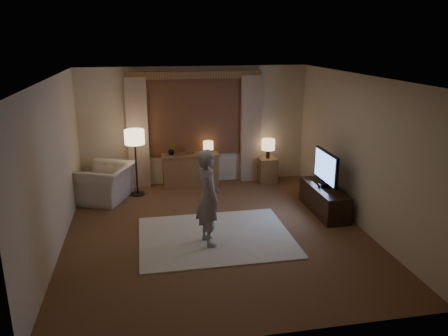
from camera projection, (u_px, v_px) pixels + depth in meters
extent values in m
cube|color=brown|center=(216.00, 233.00, 7.44)|extent=(5.00, 5.50, 0.02)
cube|color=silver|center=(215.00, 77.00, 6.69)|extent=(5.00, 5.50, 0.02)
cube|color=beige|center=(195.00, 126.00, 9.66)|extent=(5.00, 0.02, 2.60)
cube|color=beige|center=(261.00, 230.00, 4.47)|extent=(5.00, 0.02, 2.60)
cube|color=beige|center=(53.00, 167.00, 6.62)|extent=(0.02, 5.50, 2.60)
cube|color=beige|center=(359.00, 152.00, 7.51)|extent=(0.02, 5.50, 2.60)
cube|color=black|center=(195.00, 115.00, 9.56)|extent=(2.00, 0.01, 1.70)
cube|color=brown|center=(195.00, 115.00, 9.55)|extent=(2.08, 0.04, 1.78)
cube|color=tan|center=(138.00, 134.00, 9.36)|extent=(0.45, 0.12, 2.40)
cube|color=tan|center=(251.00, 129.00, 9.81)|extent=(0.45, 0.12, 2.40)
cube|color=brown|center=(194.00, 75.00, 9.25)|extent=(2.90, 0.14, 0.16)
cube|color=beige|center=(216.00, 237.00, 7.25)|extent=(2.50, 2.00, 0.02)
cube|color=brown|center=(191.00, 171.00, 9.67)|extent=(1.20, 0.40, 0.70)
cube|color=brown|center=(190.00, 151.00, 9.54)|extent=(0.16, 0.02, 0.20)
imported|color=#999999|center=(172.00, 150.00, 9.45)|extent=(0.17, 0.13, 0.30)
cylinder|color=black|center=(208.00, 152.00, 9.62)|extent=(0.08, 0.08, 0.12)
cylinder|color=#FFCD99|center=(208.00, 145.00, 9.58)|extent=(0.22, 0.22, 0.18)
cylinder|color=black|center=(138.00, 194.00, 9.21)|extent=(0.30, 0.30, 0.03)
cylinder|color=black|center=(136.00, 170.00, 9.05)|extent=(0.04, 0.04, 1.11)
cylinder|color=#FFCD99|center=(134.00, 137.00, 8.85)|extent=(0.41, 0.41, 0.30)
imported|color=beige|center=(106.00, 183.00, 8.82)|extent=(1.32, 1.39, 0.72)
cube|color=brown|center=(267.00, 170.00, 9.95)|extent=(0.40, 0.40, 0.56)
cylinder|color=black|center=(268.00, 154.00, 9.84)|extent=(0.08, 0.08, 0.20)
cylinder|color=#FFCD99|center=(268.00, 144.00, 9.78)|extent=(0.30, 0.30, 0.24)
cube|color=black|center=(324.00, 200.00, 8.23)|extent=(0.45, 1.40, 0.50)
cube|color=black|center=(325.00, 186.00, 8.15)|extent=(0.23, 0.11, 0.06)
cube|color=black|center=(326.00, 167.00, 8.04)|extent=(0.05, 0.95, 0.58)
cube|color=#5588E7|center=(325.00, 167.00, 8.04)|extent=(0.00, 0.88, 0.52)
imported|color=gray|center=(208.00, 197.00, 6.80)|extent=(0.47, 0.62, 1.55)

